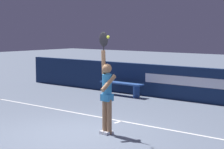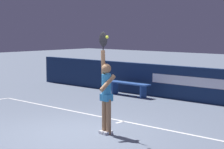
{
  "view_description": "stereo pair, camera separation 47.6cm",
  "coord_description": "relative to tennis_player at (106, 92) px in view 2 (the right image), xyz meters",
  "views": [
    {
      "loc": [
        6.4,
        -6.54,
        2.41
      ],
      "look_at": [
        0.46,
        0.73,
        1.35
      ],
      "focal_mm": 64.72,
      "sensor_mm": 36.0,
      "label": 1
    },
    {
      "loc": [
        6.76,
        -6.23,
        2.41
      ],
      "look_at": [
        0.46,
        0.73,
        1.35
      ],
      "focal_mm": 64.72,
      "sensor_mm": 36.0,
      "label": 2
    }
  ],
  "objects": [
    {
      "name": "court_lines",
      "position": [
        -0.53,
        -1.65,
        -0.97
      ],
      "size": [
        10.77,
        5.9,
        0.0
      ],
      "color": "white",
      "rests_on": "ground"
    },
    {
      "name": "courtside_bench_near",
      "position": [
        -3.05,
        4.46,
        -0.59
      ],
      "size": [
        1.8,
        0.39,
        0.49
      ],
      "color": "#274D95",
      "rests_on": "ground"
    },
    {
      "name": "ground_plane",
      "position": [
        -0.53,
        -0.45,
        -0.97
      ],
      "size": [
        60.0,
        60.0,
        0.0
      ],
      "primitive_type": "plane",
      "color": "slate"
    },
    {
      "name": "back_wall",
      "position": [
        -0.53,
        5.03,
        -0.39
      ],
      "size": [
        15.66,
        0.2,
        1.16
      ],
      "color": "#122348",
      "rests_on": "ground"
    },
    {
      "name": "tennis_player",
      "position": [
        0.0,
        0.0,
        0.0
      ],
      "size": [
        0.43,
        0.45,
        2.36
      ],
      "color": "#A07450",
      "rests_on": "ground"
    },
    {
      "name": "tennis_ball",
      "position": [
        0.15,
        -0.13,
        1.26
      ],
      "size": [
        0.07,
        0.07,
        0.07
      ],
      "color": "#D0DE2F"
    }
  ]
}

